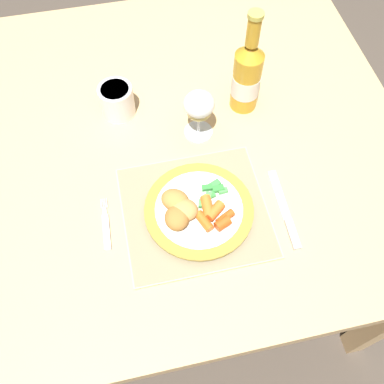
{
  "coord_description": "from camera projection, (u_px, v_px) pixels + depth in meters",
  "views": [
    {
      "loc": [
        -0.1,
        -0.66,
        1.58
      ],
      "look_at": [
        -0.0,
        -0.2,
        0.78
      ],
      "focal_mm": 40.0,
      "sensor_mm": 36.0,
      "label": 1
    }
  ],
  "objects": [
    {
      "name": "ground_plane",
      "position": [
        181.0,
        249.0,
        1.7
      ],
      "size": [
        6.0,
        6.0,
        0.0
      ],
      "primitive_type": "plane",
      "color": "#4C4238"
    },
    {
      "name": "dining_table",
      "position": [
        176.0,
        153.0,
        1.13
      ],
      "size": [
        1.14,
        1.07,
        0.74
      ],
      "color": "tan",
      "rests_on": "ground"
    },
    {
      "name": "placemat",
      "position": [
        195.0,
        212.0,
        0.94
      ],
      "size": [
        0.32,
        0.29,
        0.01
      ],
      "color": "#CCB789",
      "rests_on": "dining_table"
    },
    {
      "name": "dinner_plate",
      "position": [
        199.0,
        210.0,
        0.93
      ],
      "size": [
        0.24,
        0.24,
        0.02
      ],
      "color": "white",
      "rests_on": "placemat"
    },
    {
      "name": "breaded_croquettes",
      "position": [
        179.0,
        209.0,
        0.9
      ],
      "size": [
        0.09,
        0.11,
        0.04
      ],
      "color": "#B77F3D",
      "rests_on": "dinner_plate"
    },
    {
      "name": "green_beans_pile",
      "position": [
        212.0,
        192.0,
        0.94
      ],
      "size": [
        0.07,
        0.06,
        0.02
      ],
      "color": "#4CA84C",
      "rests_on": "dinner_plate"
    },
    {
      "name": "glazed_carrots",
      "position": [
        213.0,
        215.0,
        0.9
      ],
      "size": [
        0.09,
        0.09,
        0.02
      ],
      "color": "#CC5119",
      "rests_on": "dinner_plate"
    },
    {
      "name": "fork",
      "position": [
        106.0,
        228.0,
        0.92
      ],
      "size": [
        0.02,
        0.12,
        0.01
      ],
      "color": "silver",
      "rests_on": "dining_table"
    },
    {
      "name": "table_knife",
      "position": [
        286.0,
        215.0,
        0.94
      ],
      "size": [
        0.02,
        0.2,
        0.01
      ],
      "color": "silver",
      "rests_on": "dining_table"
    },
    {
      "name": "wine_glass",
      "position": [
        199.0,
        106.0,
        0.98
      ],
      "size": [
        0.07,
        0.07,
        0.13
      ],
      "color": "silver",
      "rests_on": "dining_table"
    },
    {
      "name": "bottle",
      "position": [
        247.0,
        76.0,
        1.02
      ],
      "size": [
        0.07,
        0.07,
        0.27
      ],
      "color": "gold",
      "rests_on": "dining_table"
    },
    {
      "name": "drinking_cup",
      "position": [
        117.0,
        100.0,
        1.06
      ],
      "size": [
        0.08,
        0.08,
        0.08
      ],
      "color": "white",
      "rests_on": "dining_table"
    }
  ]
}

